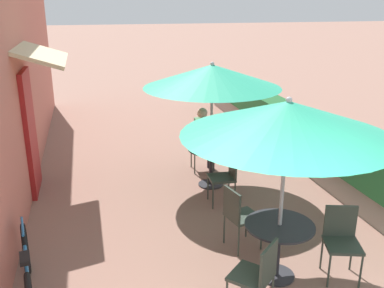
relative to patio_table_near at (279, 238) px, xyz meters
The scene contains 14 objects.
cafe_facade_wall 5.20m from the patio_table_near, 129.91° to the left, with size 0.98×12.01×4.20m.
planter_hedge 4.38m from the patio_table_near, 61.23° to the left, with size 0.60×11.01×1.01m.
patio_table_near is the anchor object (origin of this frame).
patio_umbrella_near 1.45m from the patio_table_near, ahead, with size 2.32×2.32×2.21m.
cafe_chair_near_left 0.75m from the patio_table_near, 131.25° to the right, with size 0.57×0.57×0.87m.
cafe_chair_near_right 0.75m from the patio_table_near, 11.25° to the right, with size 0.50×0.50×0.87m.
cafe_chair_near_back 0.75m from the patio_table_near, 108.75° to the left, with size 0.48×0.48×0.87m.
patio_table_mid 2.78m from the patio_table_near, 90.20° to the left, with size 0.82×0.82×0.70m.
patio_umbrella_mid 3.14m from the patio_table_near, 90.20° to the left, with size 2.32×2.32×2.21m.
cafe_chair_mid_left 2.03m from the patio_table_near, 89.31° to the left, with size 0.42×0.42×0.87m.
cafe_chair_mid_right 3.53m from the patio_table_near, 90.71° to the left, with size 0.42×0.42×0.87m.
seated_patron_mid_right 3.53m from the patio_table_near, 88.90° to the left, with size 0.42×0.35×1.25m.
coffee_cup_mid 2.78m from the patio_table_near, 92.53° to the left, with size 0.07×0.07×0.09m.
bicycle_leaning 2.86m from the patio_table_near, behind, with size 0.32×1.69×0.71m.
Camera 1 is at (-1.42, -1.96, 3.17)m, focal length 40.00 mm.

